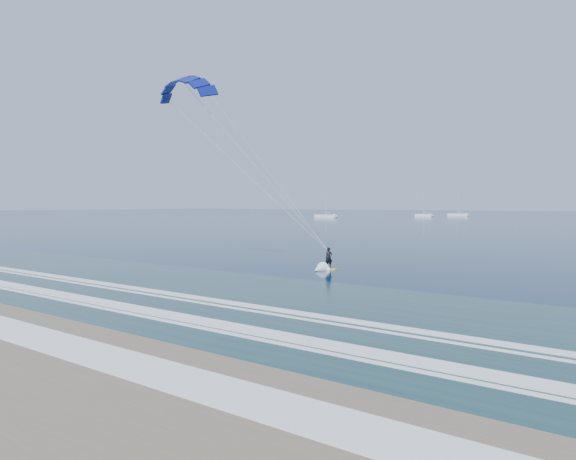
% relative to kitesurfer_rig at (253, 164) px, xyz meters
% --- Properties ---
extents(kitesurfer_rig, '(15.01, 8.49, 17.06)m').
position_rel_kitesurfer_rig_xyz_m(kitesurfer_rig, '(0.00, 0.00, 0.00)').
color(kitesurfer_rig, yellow).
rests_on(kitesurfer_rig, ground).
extents(sailboat_0, '(9.60, 2.40, 12.93)m').
position_rel_kitesurfer_rig_xyz_m(sailboat_0, '(-83.55, 146.27, -8.00)').
color(sailboat_0, white).
rests_on(sailboat_0, ground).
extents(sailboat_1, '(7.28, 2.40, 10.19)m').
position_rel_kitesurfer_rig_xyz_m(sailboat_1, '(-55.27, 180.69, -8.02)').
color(sailboat_1, white).
rests_on(sailboat_1, ground).
extents(sailboat_2, '(9.02, 2.40, 12.12)m').
position_rel_kitesurfer_rig_xyz_m(sailboat_2, '(-47.83, 203.42, -8.01)').
color(sailboat_2, white).
rests_on(sailboat_2, ground).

